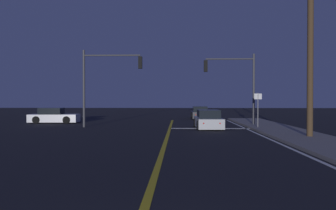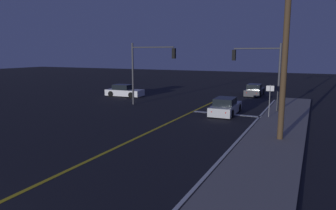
% 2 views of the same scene
% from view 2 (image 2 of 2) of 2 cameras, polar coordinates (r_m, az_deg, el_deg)
% --- Properties ---
extents(sidewalk_right, '(3.20, 42.28, 0.15)m').
position_cam_2_polar(sidewalk_right, '(14.99, 17.12, -9.62)').
color(sidewalk_right, gray).
rests_on(sidewalk_right, ground).
extents(lane_line_center, '(0.20, 39.93, 0.01)m').
position_cam_2_polar(lane_line_center, '(17.48, -7.40, -6.76)').
color(lane_line_center, gold).
rests_on(lane_line_center, ground).
extents(lane_line_edge_right, '(0.16, 39.93, 0.01)m').
position_cam_2_polar(lane_line_edge_right, '(15.35, 10.18, -9.16)').
color(lane_line_edge_right, white).
rests_on(lane_line_edge_right, ground).
extents(stop_bar, '(5.69, 0.50, 0.01)m').
position_cam_2_polar(stop_bar, '(25.59, 10.63, -1.63)').
color(stop_bar, white).
rests_on(stop_bar, ground).
extents(car_far_approaching_charcoal, '(1.84, 4.22, 1.34)m').
position_cam_2_polar(car_far_approaching_charcoal, '(37.39, 15.55, 2.56)').
color(car_far_approaching_charcoal, '#2D2D33').
rests_on(car_far_approaching_charcoal, ground).
extents(car_following_oncoming_silver, '(1.93, 4.67, 1.34)m').
position_cam_2_polar(car_following_oncoming_silver, '(25.53, 10.49, -0.34)').
color(car_following_oncoming_silver, '#B2B5BA').
rests_on(car_following_oncoming_silver, ground).
extents(car_side_waiting_white, '(4.29, 2.02, 1.34)m').
position_cam_2_polar(car_side_waiting_white, '(35.73, -8.03, 2.51)').
color(car_side_waiting_white, silver).
rests_on(car_side_waiting_white, ground).
extents(traffic_signal_near_right, '(3.97, 0.28, 5.64)m').
position_cam_2_polar(traffic_signal_near_right, '(26.95, 16.73, 6.76)').
color(traffic_signal_near_right, '#38383D').
rests_on(traffic_signal_near_right, ground).
extents(traffic_signal_far_left, '(4.48, 0.28, 5.79)m').
position_cam_2_polar(traffic_signal_far_left, '(28.87, -3.75, 7.54)').
color(traffic_signal_far_left, '#38383D').
rests_on(traffic_signal_far_left, ground).
extents(utility_pole_right, '(1.52, 0.32, 9.47)m').
position_cam_2_polar(utility_pole_right, '(17.95, 20.64, 8.93)').
color(utility_pole_right, '#42301E').
rests_on(utility_pole_right, ground).
extents(street_sign_corner, '(0.56, 0.13, 2.55)m').
position_cam_2_polar(street_sign_corner, '(24.21, 18.12, 1.51)').
color(street_sign_corner, slate).
rests_on(street_sign_corner, ground).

